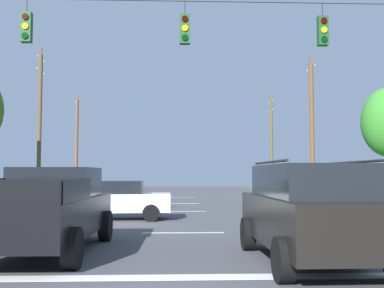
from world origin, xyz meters
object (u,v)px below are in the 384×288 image
utility_pole_far_right (312,128)px  utility_pole_near_left (271,142)px  distant_car_crossing_white (116,199)px  utility_pole_distant_left (77,144)px  utility_pole_distant_right (40,122)px  suv_black (310,210)px  overhead_signal_span (176,96)px  distant_car_oncoming (53,193)px  pickup_truck (49,210)px

utility_pole_far_right → utility_pole_near_left: utility_pole_far_right is taller
distant_car_crossing_white → utility_pole_distant_left: 30.01m
utility_pole_distant_right → utility_pole_distant_left: utility_pole_distant_right is taller
suv_black → utility_pole_distant_right: 26.69m
overhead_signal_span → utility_pole_distant_right: size_ratio=1.73×
utility_pole_distant_right → distant_car_crossing_white: bearing=-63.2°
distant_car_oncoming → utility_pole_distant_right: (-3.14, 8.14, 4.64)m
utility_pole_far_right → utility_pole_distant_left: 24.36m
pickup_truck → overhead_signal_span: bearing=49.7°
suv_black → utility_pole_distant_right: (-12.26, 23.30, 4.37)m
suv_black → distant_car_crossing_white: bearing=119.1°
pickup_truck → distant_car_crossing_white: size_ratio=1.26×
distant_car_oncoming → utility_pole_distant_left: bearing=99.1°
utility_pole_near_left → suv_black: bearing=-101.0°
distant_car_oncoming → utility_pole_near_left: size_ratio=0.42×
overhead_signal_span → distant_car_oncoming: bearing=122.3°
pickup_truck → utility_pole_near_left: bearing=70.3°
pickup_truck → utility_pole_near_left: (12.93, 36.15, 4.10)m
distant_car_oncoming → utility_pole_distant_right: bearing=111.1°
overhead_signal_span → distant_car_oncoming: 12.50m
utility_pole_far_right → utility_pole_near_left: bearing=90.6°
utility_pole_distant_right → utility_pole_distant_left: size_ratio=1.09×
overhead_signal_span → suv_black: size_ratio=3.86×
pickup_truck → suv_black: 5.84m
distant_car_crossing_white → utility_pole_near_left: size_ratio=0.42×
overhead_signal_span → suv_black: overhead_signal_span is taller
suv_black → utility_pole_distant_right: size_ratio=0.45×
overhead_signal_span → utility_pole_far_right: bearing=62.1°
distant_car_crossing_white → overhead_signal_span: bearing=-59.9°
distant_car_crossing_white → suv_black: bearing=-60.9°
distant_car_crossing_white → utility_pole_far_right: (12.50, 15.09, 4.36)m
pickup_truck → distant_car_crossing_white: (0.57, 7.53, -0.18)m
pickup_truck → utility_pole_distant_right: (-6.63, 21.76, 4.46)m
pickup_truck → utility_pole_distant_left: bearing=101.1°
utility_pole_far_right → utility_pole_near_left: (-0.14, 13.53, -0.08)m
pickup_truck → utility_pole_distant_left: size_ratio=0.55×
utility_pole_distant_left → overhead_signal_span: bearing=-73.0°
suv_black → overhead_signal_span: bearing=118.3°
overhead_signal_span → utility_pole_distant_left: utility_pole_distant_left is taller
utility_pole_near_left → utility_pole_distant_left: utility_pole_near_left is taller
overhead_signal_span → utility_pole_distant_left: bearing=107.0°
distant_car_oncoming → utility_pole_near_left: utility_pole_near_left is taller
overhead_signal_span → pickup_truck: overhead_signal_span is taller
pickup_truck → utility_pole_distant_right: bearing=106.9°
suv_black → utility_pole_distant_left: utility_pole_distant_left is taller
utility_pole_distant_right → utility_pole_distant_left: 14.53m
pickup_truck → suv_black: bearing=-15.3°
utility_pole_distant_right → utility_pole_distant_left: bearing=91.8°
utility_pole_near_left → distant_car_crossing_white: bearing=-113.4°
utility_pole_near_left → utility_pole_distant_right: utility_pole_distant_right is taller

